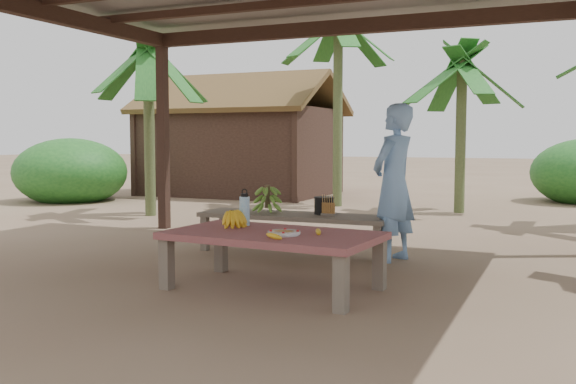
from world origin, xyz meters
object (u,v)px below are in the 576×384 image
at_px(work_table, 273,240).
at_px(plate, 284,233).
at_px(ripe_banana_bunch, 232,217).
at_px(water_flask, 245,210).
at_px(bench, 294,219).
at_px(cooking_pot, 324,206).
at_px(woman, 394,183).

xyz_separation_m(work_table, plate, (0.16, -0.12, 0.08)).
bearing_deg(ripe_banana_bunch, water_flask, 58.15).
relative_size(bench, water_flask, 6.46).
bearing_deg(plate, cooking_pot, 100.65).
xyz_separation_m(work_table, ripe_banana_bunch, (-0.49, 0.17, 0.15)).
relative_size(plate, woman, 0.16).
height_order(bench, water_flask, water_flask).
bearing_deg(bench, plate, -70.84).
bearing_deg(bench, ripe_banana_bunch, -90.19).
distance_m(bench, ripe_banana_bunch, 1.55).
relative_size(work_table, bench, 0.84).
relative_size(ripe_banana_bunch, plate, 1.01).
height_order(water_flask, woman, woman).
bearing_deg(water_flask, woman, 53.72).
bearing_deg(bench, water_flask, -87.17).
bearing_deg(woman, plate, 2.83).
xyz_separation_m(plate, cooking_pot, (-0.36, 1.93, 0.03)).
height_order(work_table, plate, plate).
bearing_deg(ripe_banana_bunch, cooking_pot, 80.06).
xyz_separation_m(work_table, water_flask, (-0.42, 0.28, 0.21)).
xyz_separation_m(bench, plate, (0.69, -1.82, 0.12)).
relative_size(water_flask, cooking_pot, 1.54).
relative_size(ripe_banana_bunch, cooking_pot, 1.24).
bearing_deg(ripe_banana_bunch, plate, -23.56).
distance_m(water_flask, woman, 1.77).
distance_m(plate, water_flask, 0.72).
relative_size(work_table, water_flask, 5.45).
relative_size(water_flask, woman, 0.20).
height_order(ripe_banana_bunch, woman, woman).
height_order(bench, woman, woman).
bearing_deg(woman, water_flask, -19.19).
bearing_deg(bench, cooking_pot, 17.13).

